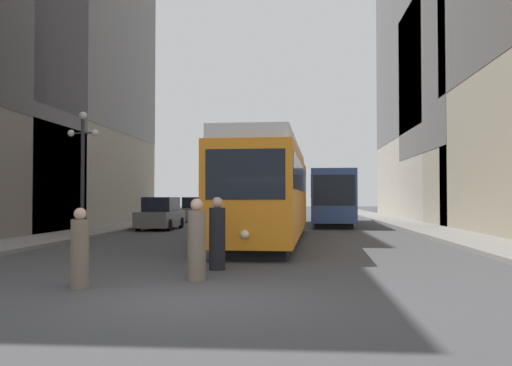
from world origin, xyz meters
The scene contains 13 objects.
ground_plane centered at (0.00, 0.00, 0.00)m, with size 200.00×200.00×0.00m, color #424244.
sidewalk_left centered at (-8.72, 40.00, 0.07)m, with size 2.71×120.00×0.15m, color gray.
sidewalk_right centered at (8.72, 40.00, 0.07)m, with size 2.71×120.00×0.15m, color gray.
streetcar centered at (0.52, 12.47, 2.10)m, with size 3.16×14.75×3.89m.
transit_bus centered at (3.88, 26.93, 1.95)m, with size 3.00×12.97×3.45m.
parked_car_left_near centered at (-6.06, 30.67, 0.84)m, with size 1.98×4.78×1.82m.
parked_car_left_mid centered at (-6.07, 20.34, 0.84)m, with size 1.94×4.51×1.82m.
pedestrian_crossing_near centered at (-0.32, 3.87, 0.84)m, with size 0.41×0.41×1.81m.
pedestrian_crossing_far centered at (-0.50, 2.15, 0.83)m, with size 0.40×0.40×1.78m.
pedestrian_on_sidewalk centered at (-2.64, 1.01, 0.74)m, with size 0.36×0.36×1.60m.
lamp_post_left_near centered at (-7.97, 13.89, 3.77)m, with size 1.41×0.36×5.52m.
building_left_corner centered at (-16.70, 23.51, 12.89)m, with size 13.85×20.67×25.03m.
building_right_midblock centered at (16.65, 38.06, 14.50)m, with size 13.74×21.49×28.13m.
Camera 1 is at (1.72, -9.36, 1.80)m, focal length 37.53 mm.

